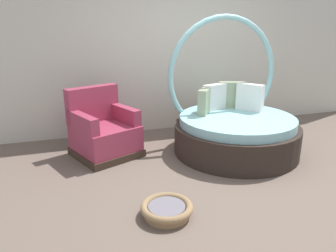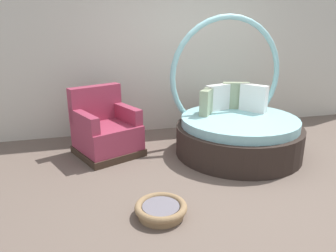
% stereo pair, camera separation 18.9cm
% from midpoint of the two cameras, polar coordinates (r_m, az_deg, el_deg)
% --- Properties ---
extents(ground_plane, '(8.00, 8.00, 0.02)m').
position_cam_midpoint_polar(ground_plane, '(3.98, 9.44, -9.11)').
color(ground_plane, '#66564C').
extents(back_wall, '(8.00, 0.12, 3.11)m').
position_cam_midpoint_polar(back_wall, '(5.52, -0.00, 15.50)').
color(back_wall, beige).
rests_on(back_wall, ground_plane).
extents(round_daybed, '(1.76, 1.76, 1.92)m').
position_cam_midpoint_polar(round_daybed, '(4.67, 10.57, 0.10)').
color(round_daybed, '#2D231E').
rests_on(round_daybed, ground_plane).
extents(red_armchair, '(1.05, 1.05, 0.94)m').
position_cam_midpoint_polar(red_armchair, '(4.56, -12.68, -1.10)').
color(red_armchair, '#38281E').
rests_on(red_armchair, ground_plane).
extents(pet_basket, '(0.51, 0.51, 0.13)m').
position_cam_midpoint_polar(pet_basket, '(3.16, -1.99, -14.71)').
color(pet_basket, '#8E704C').
rests_on(pet_basket, ground_plane).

